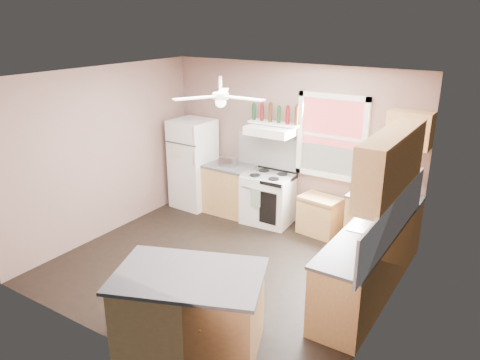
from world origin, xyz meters
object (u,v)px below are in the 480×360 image
Objects in this scene: toaster at (228,162)px; island at (190,313)px; refrigerator at (193,164)px; cart at (320,215)px; stove at (268,199)px.

island is at bearing -71.00° from toaster.
toaster is at bearing 2.19° from refrigerator.
island reaches higher than cart.
cart is (0.94, 0.05, -0.11)m from stove.
island is at bearing -78.31° from stove.
island is at bearing -49.87° from refrigerator.
refrigerator reaches higher than island.
stove and island have the same top height.
stove is at bearing -2.17° from toaster.
stove is at bearing 83.67° from island.
cart is at bearing 67.74° from island.
refrigerator is at bearing 105.68° from island.
island is at bearing -82.66° from cart.
cart is 0.44× the size of island.
cart is (2.49, 0.13, -0.50)m from refrigerator.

